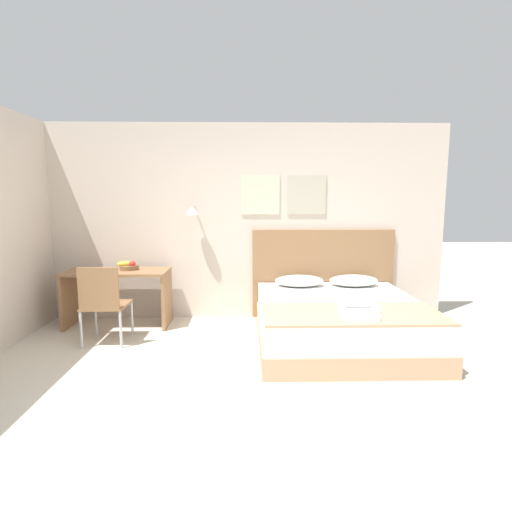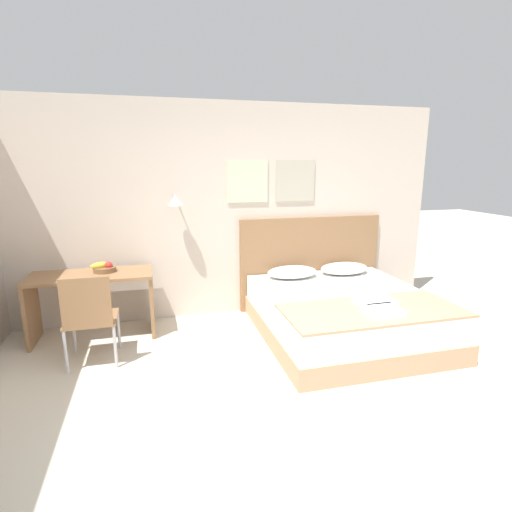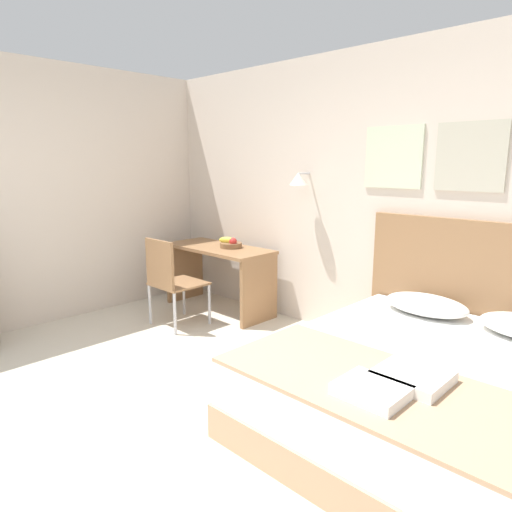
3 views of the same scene
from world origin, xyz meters
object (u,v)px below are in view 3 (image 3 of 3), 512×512
Objects in this scene: folded_towel_near_foot at (412,377)px; fruit_bowl at (230,244)px; headboard at (488,302)px; throw_blanket at (381,387)px; pillow_left at (426,305)px; desk at (219,265)px; desk_chair at (169,276)px; bed at (426,394)px; folded_towel_mid_bed at (372,390)px.

folded_towel_near_foot is 1.27× the size of fruit_bowl.
headboard is 1.61m from throw_blanket.
pillow_left is 2.34× the size of fruit_bowl.
folded_towel_near_foot is 3.05m from desk.
pillow_left is (-0.36, -0.28, -0.04)m from headboard.
desk_chair is at bearing -158.49° from headboard.
bed is at bearing 0.52° from desk_chair.
desk is at bearing 94.93° from desk_chair.
headboard is 2.87m from desk_chair.
headboard is (0.00, 1.03, 0.36)m from bed.
headboard reaches higher than desk_chair.
folded_towel_mid_bed reaches higher than throw_blanket.
folded_towel_near_foot is at bearing -21.66° from desk.
desk_chair is at bearing 171.48° from folded_towel_near_foot.
headboard reaches higher than desk.
pillow_left is at bearing 18.54° from desk_chair.
folded_towel_near_foot is at bearing -23.66° from fruit_bowl.
throw_blanket is (0.00, -0.58, 0.27)m from bed.
folded_towel_near_foot is at bearing -8.52° from desk_chair.
pillow_left is 0.49× the size of desk.
throw_blanket is 5.42× the size of folded_towel_mid_bed.
bed is at bearing -64.29° from pillow_left.
pillow_left is 2.24m from fruit_bowl.
throw_blanket is at bearing -125.83° from folded_towel_near_foot.
folded_towel_mid_bed is (-0.08, -0.28, 0.00)m from folded_towel_near_foot.
folded_towel_near_foot is (0.10, -0.44, 0.31)m from bed.
pillow_left reaches higher than folded_towel_mid_bed.
bed is 2.68m from desk_chair.
folded_towel_mid_bed is 1.20× the size of fruit_bowl.
folded_towel_near_foot is 2.80m from desk_chair.
throw_blanket is 5.09× the size of folded_towel_near_foot.
fruit_bowl is (0.08, 0.77, 0.25)m from desk_chair.
throw_blanket is at bearing -90.00° from headboard.
folded_towel_near_foot reaches higher than throw_blanket.
desk_chair is (-2.31, -0.77, -0.04)m from pillow_left.
desk is at bearing 165.91° from bed.
throw_blanket is at bearing -26.98° from fruit_bowl.
bed is at bearing -14.09° from desk.
fruit_bowl reaches higher than folded_towel_near_foot.
folded_towel_mid_bed is at bearing -79.96° from throw_blanket.
desk is (-2.73, 0.69, 0.27)m from bed.
desk_chair is at bearing 165.55° from folded_towel_mid_bed.
headboard reaches higher than folded_towel_near_foot.
headboard is at bearing 90.00° from throw_blanket.
pillow_left is at bearing -142.39° from headboard.
bed is 0.55m from folded_towel_near_foot.
fruit_bowl is (-2.59, 0.74, 0.53)m from bed.
folded_towel_near_foot is (0.10, -1.47, -0.06)m from headboard.
headboard is 3.04× the size of pillow_left.
bed is 3.11× the size of pillow_left.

